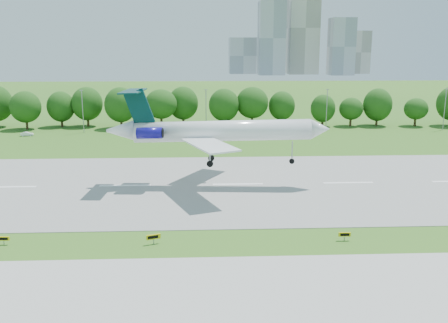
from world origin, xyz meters
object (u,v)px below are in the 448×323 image
(taxi_sign_left, at_px, (3,239))
(service_vehicle_b, at_px, (147,131))
(service_vehicle_a, at_px, (27,134))
(airliner, at_px, (211,130))

(taxi_sign_left, height_order, service_vehicle_b, service_vehicle_b)
(service_vehicle_a, xyz_separation_m, service_vehicle_b, (32.65, 2.66, 0.10))
(service_vehicle_a, bearing_deg, service_vehicle_b, -95.96)
(service_vehicle_b, bearing_deg, taxi_sign_left, 161.73)
(service_vehicle_b, bearing_deg, airliner, -174.41)
(airliner, bearing_deg, service_vehicle_b, 111.34)
(airliner, relative_size, service_vehicle_b, 10.22)
(taxi_sign_left, xyz_separation_m, service_vehicle_a, (-23.39, 78.67, -0.23))
(taxi_sign_left, bearing_deg, service_vehicle_a, 108.59)
(taxi_sign_left, height_order, service_vehicle_a, service_vehicle_a)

